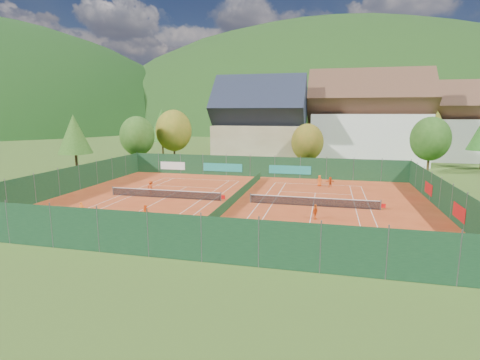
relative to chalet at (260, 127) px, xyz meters
name	(u,v)px	position (x,y,z in m)	size (l,w,h in m)	color
ground	(236,202)	(3.00, -30.00, -6.64)	(600.00, 600.00, 0.00)	#36551A
clay_pad	(236,202)	(3.00, -30.00, -6.62)	(40.00, 32.00, 0.01)	#B33F1A
court_markings_left	(165,198)	(-5.00, -30.00, -6.61)	(11.03, 23.83, 0.00)	white
court_markings_right	(313,206)	(11.00, -30.00, -6.61)	(11.03, 23.83, 0.00)	white
tennis_net_left	(166,194)	(-4.85, -30.00, -6.12)	(13.30, 0.10, 1.02)	#59595B
tennis_net_right	(315,202)	(11.15, -30.00, -6.12)	(13.30, 0.10, 1.02)	#59595B
court_divider	(236,197)	(3.00, -30.00, -6.12)	(0.03, 28.80, 1.00)	#153C1C
fence_north	(259,167)	(2.54, -14.01, -5.16)	(40.00, 0.10, 3.00)	#14391D
fence_south	(174,237)	(3.00, -46.00, -5.12)	(40.00, 0.04, 3.00)	#12341C
fence_west	(69,180)	(-17.00, -30.00, -5.12)	(0.04, 32.00, 3.00)	#14391C
fence_east	(445,198)	(23.00, -29.95, -5.14)	(0.09, 32.00, 3.00)	#12341B
chalet	(260,127)	(0.00, 0.00, 0.00)	(16.20, 12.00, 16.00)	#C3B68A
hotel_block_a	(367,123)	(19.00, 6.00, 0.76)	(21.60, 11.00, 17.25)	silver
hotel_block_b	(438,126)	(33.00, 14.00, -0.01)	(17.28, 10.00, 15.50)	silver
tree_west_front	(137,136)	(-19.00, -10.00, -1.23)	(5.72, 5.72, 8.69)	#4C2E1B
tree_west_mid	(174,131)	(-15.00, -4.00, -0.56)	(6.44, 6.44, 9.78)	#473119
tree_west_back	(162,125)	(-21.00, 4.00, 0.11)	(5.60, 5.60, 10.00)	#4D361B
tree_center	(307,142)	(9.00, -8.00, -1.91)	(5.01, 5.01, 7.60)	#4B331B
tree_east_front	(430,139)	(27.00, -6.00, -1.23)	(5.72, 5.72, 8.69)	#4C371B
tree_west_side	(74,134)	(-25.00, -18.00, -0.56)	(5.04, 5.04, 9.00)	#412517
tree_east_back	(421,126)	(29.00, 10.00, 0.12)	(7.15, 7.15, 10.86)	#4A2B1A
mountain_backdrop	(356,183)	(31.54, 203.48, -46.26)	(820.00, 530.00, 242.00)	black
ball_hopper	(386,242)	(16.39, -41.07, -6.07)	(0.34, 0.34, 0.80)	slate
loose_ball_0	(116,211)	(-7.28, -36.16, -6.59)	(0.07, 0.07, 0.07)	#CCD833
loose_ball_1	(250,231)	(6.54, -39.27, -6.59)	(0.07, 0.07, 0.07)	#CCD833
loose_ball_2	(262,201)	(5.66, -28.90, -6.59)	(0.07, 0.07, 0.07)	#CCD833
loose_ball_3	(196,186)	(-3.99, -22.98, -6.59)	(0.07, 0.07, 0.07)	#CCD833
player_left_near	(82,209)	(-9.40, -38.31, -6.00)	(0.45, 0.30, 1.24)	orange
player_left_mid	(146,212)	(-3.14, -38.03, -5.98)	(0.62, 0.49, 1.28)	#FC6016
player_left_far	(151,187)	(-7.44, -28.53, -5.84)	(1.02, 0.58, 1.57)	#D74313
player_right_near	(315,212)	(11.39, -34.66, -5.95)	(0.79, 0.33, 1.35)	#E45514
player_right_far_a	(319,181)	(11.31, -19.11, -5.93)	(0.68, 0.44, 1.39)	#D94F13
player_right_far_b	(330,182)	(12.65, -19.55, -5.97)	(1.22, 0.39, 1.32)	#CD4512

